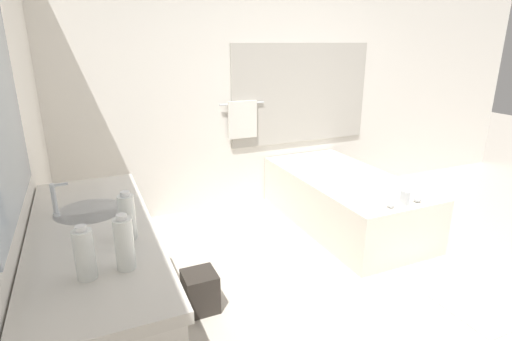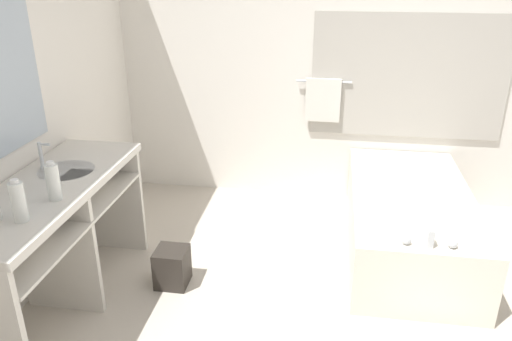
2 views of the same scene
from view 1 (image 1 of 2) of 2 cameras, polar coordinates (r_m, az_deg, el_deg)
The scene contains 10 objects.
ground_plane at distance 3.14m, azimuth 19.53°, elevation -17.79°, with size 16.00×16.00×0.00m, color beige.
wall_back_with_blinds at distance 4.45m, azimuth 1.48°, elevation 12.37°, with size 7.40×0.13×2.70m.
vanity_counter at distance 2.26m, azimuth -21.63°, elevation -12.84°, with size 0.58×1.62×0.91m.
sink_faucet at distance 2.33m, azimuth -26.78°, elevation -3.84°, with size 0.09×0.04×0.18m.
bathtub at distance 4.12m, azimuth 12.38°, elevation -3.79°, with size 0.91×1.81×0.63m.
water_bottle_1 at distance 1.94m, azimuth -17.91°, elevation -6.25°, with size 0.08×0.08×0.23m.
water_bottle_2 at distance 1.70m, azimuth -18.29°, elevation -9.85°, with size 0.08×0.08×0.24m.
water_bottle_3 at distance 1.69m, azimuth -23.30°, elevation -10.89°, with size 0.08×0.08×0.22m.
waste_bin at distance 2.90m, azimuth -7.97°, elevation -16.71°, with size 0.22×0.22×0.28m.
bath_mat at distance 3.41m, azimuth 27.61°, elevation -15.64°, with size 0.49×0.78×0.02m.
Camera 1 is at (-1.88, -1.77, 1.78)m, focal length 28.00 mm.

